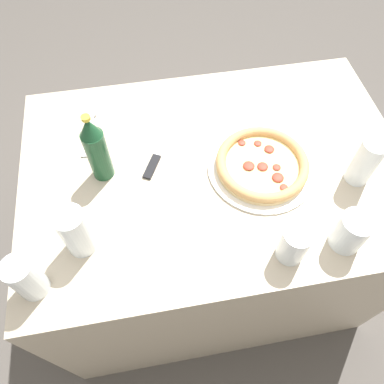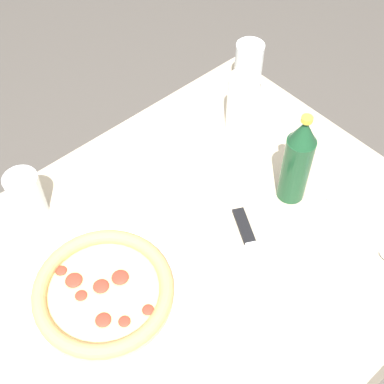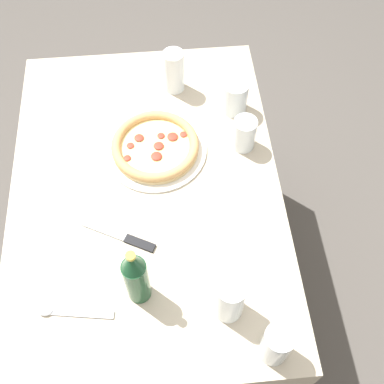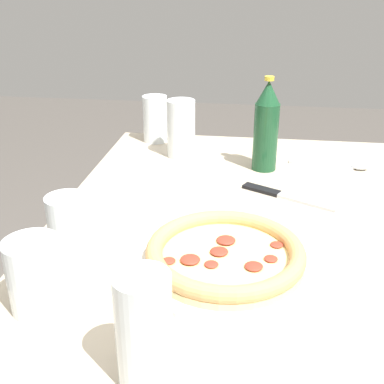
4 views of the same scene
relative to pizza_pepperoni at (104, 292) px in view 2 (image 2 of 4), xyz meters
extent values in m
cube|color=#B7A88E|center=(0.13, -0.04, -0.40)|extent=(1.16, 0.81, 0.77)
cylinder|color=silver|center=(0.00, 0.00, -0.02)|extent=(0.32, 0.32, 0.01)
cylinder|color=#E5C689|center=(0.00, 0.00, -0.01)|extent=(0.27, 0.27, 0.01)
cylinder|color=#EACC7F|center=(0.00, 0.00, 0.00)|extent=(0.24, 0.24, 0.00)
torus|color=tan|center=(0.00, 0.00, 0.01)|extent=(0.27, 0.27, 0.03)
ellipsoid|color=#A83323|center=(0.00, 0.01, 0.01)|extent=(0.03, 0.03, 0.01)
ellipsoid|color=#A83323|center=(-0.03, 0.06, 0.01)|extent=(0.03, 0.03, 0.01)
ellipsoid|color=#A83323|center=(-0.04, -0.05, 0.01)|extent=(0.03, 0.03, 0.01)
ellipsoid|color=#A83323|center=(-0.01, -0.08, 0.01)|extent=(0.02, 0.02, 0.01)
ellipsoid|color=#A83323|center=(-0.04, 0.09, 0.01)|extent=(0.02, 0.02, 0.01)
ellipsoid|color=#A83323|center=(0.04, 0.00, 0.01)|extent=(0.03, 0.03, 0.01)
ellipsoid|color=#A83323|center=(-0.04, 0.02, 0.01)|extent=(0.02, 0.02, 0.01)
ellipsoid|color=#A83323|center=(0.04, -0.09, 0.01)|extent=(0.02, 0.02, 0.01)
cylinder|color=white|center=(0.64, 0.25, 0.05)|extent=(0.07, 0.07, 0.13)
cylinder|color=silver|center=(0.64, 0.25, 0.02)|extent=(0.06, 0.06, 0.07)
cylinder|color=white|center=(0.53, 0.16, 0.06)|extent=(0.08, 0.08, 0.15)
cylinder|color=#935123|center=(0.53, 0.16, 0.03)|extent=(0.06, 0.06, 0.10)
cylinder|color=white|center=(0.00, 0.28, 0.04)|extent=(0.07, 0.07, 0.11)
cylinder|color=black|center=(0.00, 0.28, 0.01)|extent=(0.06, 0.06, 0.06)
cylinder|color=#194728|center=(0.46, -0.07, 0.06)|extent=(0.06, 0.06, 0.17)
cone|color=#194728|center=(0.46, -0.07, 0.18)|extent=(0.06, 0.06, 0.06)
cylinder|color=gold|center=(0.46, -0.07, 0.21)|extent=(0.02, 0.02, 0.01)
cube|color=black|center=(0.32, -0.06, -0.02)|extent=(0.06, 0.09, 0.01)
cube|color=silver|center=(0.27, -0.16, -0.02)|extent=(0.08, 0.13, 0.01)
cube|color=silver|center=(0.50, -0.22, -0.02)|extent=(0.05, 0.17, 0.01)
camera|label=1|loc=(0.32, 0.61, 0.88)|focal=35.00mm
camera|label=2|loc=(-0.19, -0.47, 0.93)|focal=50.00mm
camera|label=3|loc=(0.92, 0.03, 1.19)|focal=45.00mm
camera|label=4|loc=(-0.70, -0.04, 0.44)|focal=45.00mm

